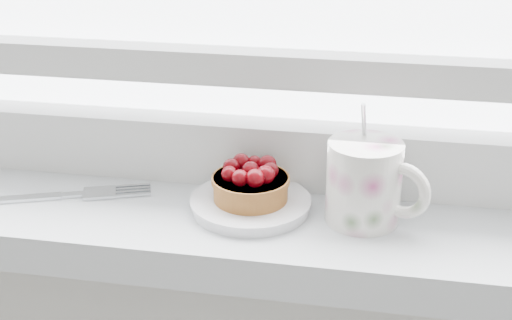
% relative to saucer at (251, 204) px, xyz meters
% --- Properties ---
extents(saucer, '(0.12, 0.12, 0.01)m').
position_rel_saucer_xyz_m(saucer, '(0.00, 0.00, 0.00)').
color(saucer, white).
rests_on(saucer, windowsill).
extents(raspberry_tart, '(0.08, 0.08, 0.04)m').
position_rel_saucer_xyz_m(raspberry_tart, '(0.00, 0.00, 0.02)').
color(raspberry_tart, brown).
rests_on(raspberry_tart, saucer).
extents(floral_mug, '(0.11, 0.10, 0.12)m').
position_rel_saucer_xyz_m(floral_mug, '(0.12, -0.00, 0.04)').
color(floral_mug, silver).
rests_on(floral_mug, windowsill).
extents(fork, '(0.22, 0.10, 0.00)m').
position_rel_saucer_xyz_m(fork, '(-0.22, -0.02, -0.00)').
color(fork, silver).
rests_on(fork, windowsill).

